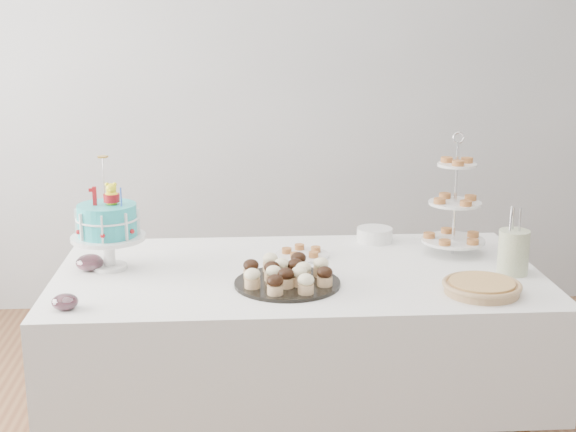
{
  "coord_description": "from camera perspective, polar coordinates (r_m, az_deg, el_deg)",
  "views": [
    {
      "loc": [
        -0.24,
        -2.73,
        1.77
      ],
      "look_at": [
        -0.04,
        0.3,
        1.0
      ],
      "focal_mm": 50.0,
      "sensor_mm": 36.0,
      "label": 1
    }
  ],
  "objects": [
    {
      "name": "walls",
      "position": [
        2.78,
        1.24,
        5.57
      ],
      "size": [
        5.04,
        4.04,
        2.7
      ],
      "color": "#999C9E",
      "rests_on": "floor"
    },
    {
      "name": "table",
      "position": [
        3.28,
        0.71,
        -7.69
      ],
      "size": [
        1.92,
        1.02,
        0.77
      ],
      "color": "white",
      "rests_on": "floor"
    },
    {
      "name": "birthday_cake",
      "position": [
        3.27,
        -12.64,
        -1.62
      ],
      "size": [
        0.3,
        0.3,
        0.45
      ],
      "rotation": [
        0.0,
        0.0,
        -0.01
      ],
      "color": "white",
      "rests_on": "table"
    },
    {
      "name": "cupcake_tray",
      "position": [
        3.03,
        -0.05,
        -4.13
      ],
      "size": [
        0.4,
        0.4,
        0.09
      ],
      "color": "black",
      "rests_on": "table"
    },
    {
      "name": "pie",
      "position": [
        3.03,
        13.61,
        -4.9
      ],
      "size": [
        0.29,
        0.29,
        0.05
      ],
      "color": "tan",
      "rests_on": "table"
    },
    {
      "name": "tiered_stand",
      "position": [
        3.44,
        11.79,
        0.86
      ],
      "size": [
        0.27,
        0.27,
        0.52
      ],
      "color": "silver",
      "rests_on": "table"
    },
    {
      "name": "plate_stack",
      "position": [
        3.62,
        6.17,
        -1.34
      ],
      "size": [
        0.16,
        0.16,
        0.06
      ],
      "color": "white",
      "rests_on": "table"
    },
    {
      "name": "pastry_plate",
      "position": [
        3.38,
        1.01,
        -2.65
      ],
      "size": [
        0.23,
        0.23,
        0.03
      ],
      "color": "white",
      "rests_on": "table"
    },
    {
      "name": "jam_bowl_a",
      "position": [
        2.9,
        -15.58,
        -5.92
      ],
      "size": [
        0.09,
        0.09,
        0.06
      ],
      "color": "silver",
      "rests_on": "table"
    },
    {
      "name": "jam_bowl_b",
      "position": [
        3.3,
        -13.92,
        -3.25
      ],
      "size": [
        0.11,
        0.11,
        0.07
      ],
      "color": "silver",
      "rests_on": "table"
    },
    {
      "name": "utensil_pitcher",
      "position": [
        3.26,
        15.75,
        -2.37
      ],
      "size": [
        0.13,
        0.12,
        0.27
      ],
      "rotation": [
        0.0,
        0.0,
        0.22
      ],
      "color": "silver",
      "rests_on": "table"
    }
  ]
}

